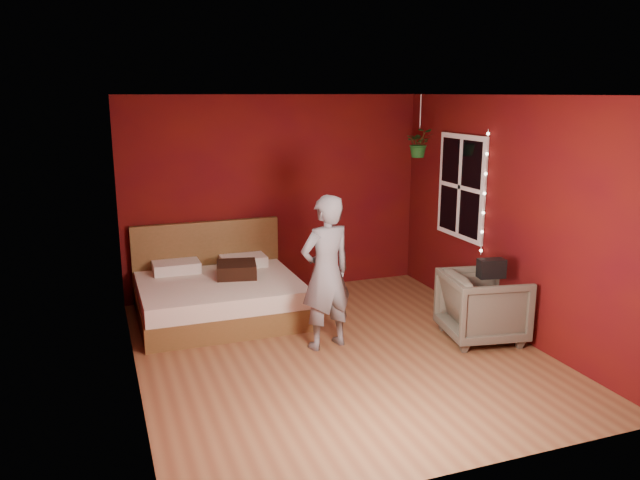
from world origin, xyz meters
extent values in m
plane|color=brown|center=(0.00, 0.00, 0.00)|extent=(4.50, 4.50, 0.00)
cube|color=#571009|center=(0.00, 2.26, 1.30)|extent=(4.00, 0.02, 2.60)
cube|color=#571009|center=(0.00, -2.26, 1.30)|extent=(4.00, 0.02, 2.60)
cube|color=#571009|center=(-2.01, 0.00, 1.30)|extent=(0.02, 4.50, 2.60)
cube|color=#571009|center=(2.01, 0.00, 1.30)|extent=(0.02, 4.50, 2.60)
cube|color=silver|center=(0.00, 0.00, 2.61)|extent=(4.00, 4.50, 0.02)
cube|color=white|center=(1.97, 0.90, 1.50)|extent=(0.04, 0.97, 1.27)
cube|color=black|center=(1.96, 0.90, 1.50)|extent=(0.02, 0.85, 1.15)
cube|color=white|center=(1.95, 0.90, 1.50)|extent=(0.03, 0.05, 1.15)
cube|color=white|center=(1.95, 0.90, 1.50)|extent=(0.03, 0.85, 0.05)
cylinder|color=silver|center=(1.94, 0.38, 1.50)|extent=(0.01, 0.01, 1.45)
sphere|color=#FFF2CC|center=(1.94, 0.38, 0.83)|extent=(0.04, 0.04, 0.04)
sphere|color=#FFF2CC|center=(1.94, 0.38, 1.05)|extent=(0.04, 0.04, 0.04)
sphere|color=#FFF2CC|center=(1.94, 0.38, 1.27)|extent=(0.04, 0.04, 0.04)
sphere|color=#FFF2CC|center=(1.94, 0.38, 1.50)|extent=(0.04, 0.04, 0.04)
sphere|color=#FFF2CC|center=(1.94, 0.38, 1.73)|extent=(0.04, 0.04, 0.04)
sphere|color=#FFF2CC|center=(1.94, 0.38, 1.95)|extent=(0.04, 0.04, 0.04)
sphere|color=#FFF2CC|center=(1.94, 0.38, 2.17)|extent=(0.04, 0.04, 0.04)
cube|color=brown|center=(-0.95, 1.41, 0.13)|extent=(1.87, 1.59, 0.26)
cube|color=beige|center=(-0.95, 1.41, 0.36)|extent=(1.83, 1.56, 0.21)
cube|color=brown|center=(-0.95, 2.16, 0.51)|extent=(1.87, 0.07, 1.03)
cube|color=silver|center=(-1.37, 1.94, 0.53)|extent=(0.56, 0.36, 0.13)
cube|color=silver|center=(-0.53, 1.94, 0.53)|extent=(0.56, 0.36, 0.13)
imported|color=slate|center=(-0.07, 0.18, 0.81)|extent=(0.66, 0.51, 1.63)
imported|color=#5C5849|center=(1.60, -0.21, 0.37)|extent=(0.95, 0.93, 0.75)
cube|color=black|center=(1.57, -0.36, 0.84)|extent=(0.30, 0.19, 0.20)
cube|color=black|center=(-0.71, 1.52, 0.55)|extent=(0.55, 0.55, 0.16)
cylinder|color=silver|center=(1.61, 1.33, 2.40)|extent=(0.01, 0.01, 0.41)
imported|color=#1A5217|center=(1.61, 1.33, 2.01)|extent=(0.41, 0.39, 0.36)
camera|label=1|loc=(-2.25, -5.59, 2.62)|focal=35.00mm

